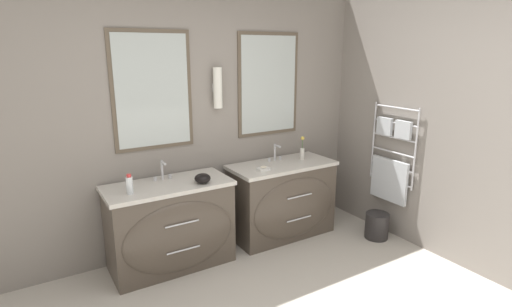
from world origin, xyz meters
name	(u,v)px	position (x,y,z in m)	size (l,w,h in m)	color
wall_back	(181,118)	(0.01, 2.04, 1.31)	(5.62, 0.17, 2.60)	gray
wall_right	(421,119)	(2.04, 0.91, 1.29)	(0.13, 4.01, 2.60)	gray
vanity_left	(172,225)	(-0.26, 1.70, 0.41)	(1.11, 0.58, 0.79)	#4C4238
vanity_right	(283,199)	(0.98, 1.70, 0.41)	(1.11, 0.58, 0.79)	#4C4238
faucet_left	(163,171)	(-0.26, 1.86, 0.88)	(0.17, 0.11, 0.18)	silver
faucet_right	(275,153)	(0.98, 1.86, 0.88)	(0.17, 0.11, 0.18)	silver
toiletry_bottle	(130,185)	(-0.61, 1.64, 0.87)	(0.06, 0.06, 0.17)	silver
amenity_bowl	(203,178)	(0.02, 1.59, 0.84)	(0.14, 0.14, 0.09)	black
flower_vase	(302,151)	(1.25, 1.74, 0.89)	(0.04, 0.04, 0.25)	silver
soap_dish	(264,169)	(0.68, 1.63, 0.81)	(0.12, 0.08, 0.04)	white
waste_bin	(377,225)	(1.79, 1.12, 0.14)	(0.25, 0.25, 0.27)	#282626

